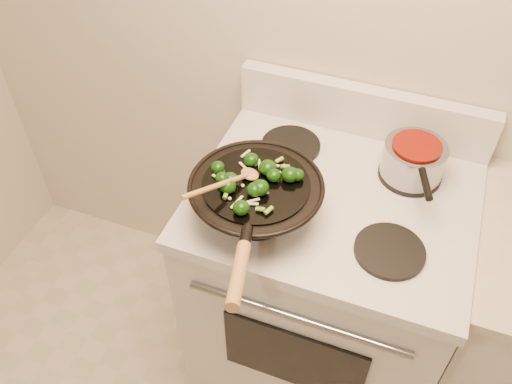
% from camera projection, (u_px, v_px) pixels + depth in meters
% --- Properties ---
extents(stove, '(0.78, 0.67, 1.08)m').
position_uv_depth(stove, '(322.00, 286.00, 1.83)').
color(stove, silver).
rests_on(stove, ground).
extents(wok, '(0.35, 0.57, 0.18)m').
position_uv_depth(wok, '(256.00, 198.00, 1.40)').
color(wok, black).
rests_on(wok, stove).
extents(stirfry, '(0.24, 0.24, 0.04)m').
position_uv_depth(stirfry, '(253.00, 179.00, 1.36)').
color(stirfry, '#0E3308').
rests_on(stirfry, wok).
extents(wooden_spoon, '(0.13, 0.23, 0.08)m').
position_uv_depth(wooden_spoon, '(232.00, 180.00, 1.34)').
color(wooden_spoon, '#A67541').
rests_on(wooden_spoon, wok).
extents(saucepan, '(0.18, 0.28, 0.10)m').
position_uv_depth(saucepan, '(414.00, 159.00, 1.52)').
color(saucepan, gray).
rests_on(saucepan, stove).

